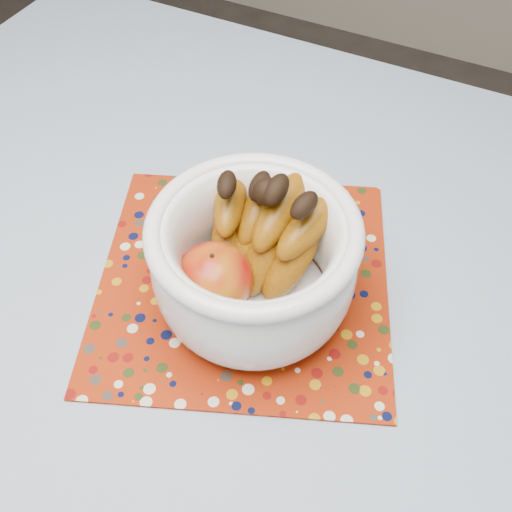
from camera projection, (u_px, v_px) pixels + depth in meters
name	position (u px, v px, depth m)	size (l,w,h in m)	color
table	(176.00, 370.00, 0.78)	(1.20, 1.20, 0.75)	brown
tablecloth	(169.00, 337.00, 0.72)	(1.32, 1.32, 0.01)	slate
placemat	(244.00, 280.00, 0.76)	(0.36, 0.36, 0.00)	maroon
fruit_bowl	(255.00, 252.00, 0.68)	(0.24, 0.24, 0.18)	white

